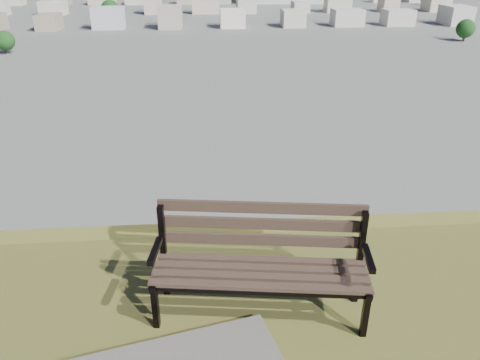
{
  "coord_description": "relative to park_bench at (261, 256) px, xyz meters",
  "views": [
    {
      "loc": [
        -1.12,
        -0.33,
        27.78
      ],
      "look_at": [
        -0.7,
        4.74,
        25.3
      ],
      "focal_mm": 35.0,
      "sensor_mm": 36.0,
      "label": 1
    }
  ],
  "objects": [
    {
      "name": "park_bench",
      "position": [
        0.0,
        0.0,
        0.0
      ],
      "size": [
        1.81,
        0.8,
        0.92
      ],
      "rotation": [
        0.0,
        0.0,
        -0.14
      ],
      "color": "#3F3224",
      "rests_on": "hilltop_mesa"
    }
  ]
}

